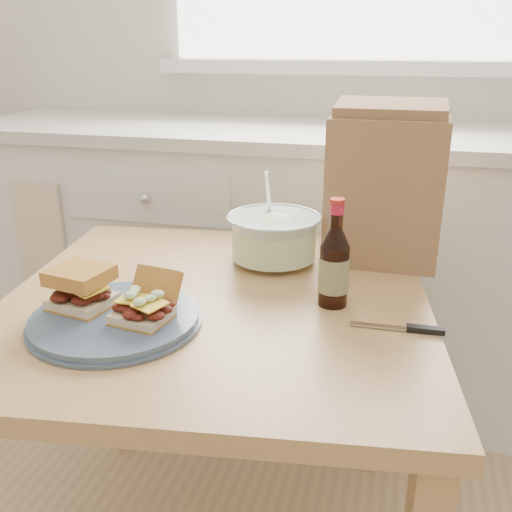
% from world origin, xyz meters
% --- Properties ---
extents(cabinet_run, '(2.50, 0.64, 0.94)m').
position_xyz_m(cabinet_run, '(-0.00, 1.70, 0.47)').
color(cabinet_run, white).
rests_on(cabinet_run, ground).
extents(dining_table, '(0.97, 0.97, 0.72)m').
position_xyz_m(dining_table, '(-0.08, 0.82, 0.61)').
color(dining_table, tan).
rests_on(dining_table, ground).
extents(plate, '(0.31, 0.31, 0.02)m').
position_xyz_m(plate, '(-0.22, 0.65, 0.73)').
color(plate, '#42546C').
rests_on(plate, dining_table).
extents(sandwich_left, '(0.12, 0.11, 0.08)m').
position_xyz_m(sandwich_left, '(-0.29, 0.67, 0.78)').
color(sandwich_left, beige).
rests_on(sandwich_left, plate).
extents(sandwich_right, '(0.11, 0.14, 0.08)m').
position_xyz_m(sandwich_right, '(-0.16, 0.66, 0.76)').
color(sandwich_right, beige).
rests_on(sandwich_right, plate).
extents(coleslaw_bowl, '(0.22, 0.22, 0.22)m').
position_xyz_m(coleslaw_bowl, '(-0.01, 1.04, 0.77)').
color(coleslaw_bowl, silver).
rests_on(coleslaw_bowl, dining_table).
extents(beer_bottle, '(0.06, 0.06, 0.22)m').
position_xyz_m(beer_bottle, '(0.16, 0.84, 0.80)').
color(beer_bottle, black).
rests_on(beer_bottle, dining_table).
extents(knife, '(0.17, 0.02, 0.01)m').
position_xyz_m(knife, '(0.31, 0.76, 0.72)').
color(knife, silver).
rests_on(knife, dining_table).
extents(paper_bag, '(0.26, 0.17, 0.34)m').
position_xyz_m(paper_bag, '(0.23, 1.12, 0.89)').
color(paper_bag, olive).
rests_on(paper_bag, dining_table).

